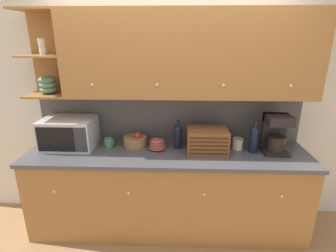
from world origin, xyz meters
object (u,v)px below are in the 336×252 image
Objects in this scene: microwave at (69,133)px; second_wine_bottle at (178,136)px; wine_bottle at (254,138)px; coffee_maker at (276,134)px; bowl_stack_on_counter at (157,144)px; bread_box at (207,141)px; storage_canister at (238,144)px; fruit_basket at (135,141)px; mug at (109,143)px.

microwave is 1.76× the size of second_wine_bottle.
wine_bottle is 0.87× the size of coffee_maker.
bowl_stack_on_counter is 0.45× the size of coffee_maker.
bread_box is (0.51, -0.05, 0.07)m from bowl_stack_on_counter.
microwave reaches higher than second_wine_bottle.
bowl_stack_on_counter is at bearing 178.12° from wine_bottle.
bread_box is 3.32× the size of storage_canister.
microwave is 3.02× the size of bowl_stack_on_counter.
second_wine_bottle is at bearing 175.85° from coffee_maker.
second_wine_bottle is 0.99m from coffee_maker.
wine_bottle is (0.98, -0.03, 0.10)m from bowl_stack_on_counter.
coffee_maker is at bearing -9.39° from storage_canister.
fruit_basket is 0.62× the size of bread_box.
bowl_stack_on_counter is (0.52, -0.04, 0.00)m from mug.
fruit_basket is at bearing 177.00° from storage_canister.
wine_bottle is at bearing -1.92° from microwave.
second_wine_bottle is 0.63m from storage_canister.
fruit_basket is at bearing 174.12° from wine_bottle.
bowl_stack_on_counter is at bearing -167.02° from second_wine_bottle.
storage_canister is 0.31× the size of coffee_maker.
bowl_stack_on_counter is 0.99m from wine_bottle.
fruit_basket is 1.41× the size of bowl_stack_on_counter.
wine_bottle is (1.23, -0.13, 0.10)m from fruit_basket.
microwave is 4.38× the size of storage_canister.
second_wine_bottle is 2.49× the size of storage_canister.
microwave is at bearing 178.08° from wine_bottle.
coffee_maker is (2.13, -0.05, 0.04)m from microwave.
microwave is 1.35× the size of coffee_maker.
bowl_stack_on_counter is (0.24, -0.09, -0.00)m from fruit_basket.
wine_bottle is (1.50, -0.07, 0.11)m from mug.
bowl_stack_on_counter is at bearing -177.46° from storage_canister.
microwave is 1.15m from second_wine_bottle.
microwave is 1.45m from bread_box.
fruit_basket reaches higher than bowl_stack_on_counter.
mug is 1.36m from storage_canister.
mug is at bearing -168.90° from fruit_basket.
fruit_basket is at bearing 158.97° from bowl_stack_on_counter.
wine_bottle is 0.22m from coffee_maker.
microwave reaches higher than storage_canister.
mug is 1.51m from wine_bottle.
coffee_maker is at bearing -2.05° from mug.
second_wine_bottle is 0.88× the size of wine_bottle.
microwave is 2.14× the size of fruit_basket.
bread_box is at bearing -10.47° from fruit_basket.
coffee_maker is at bearing -1.04° from bowl_stack_on_counter.
mug is 0.74m from second_wine_bottle.
fruit_basket reaches higher than mug.
wine_bottle is (0.14, -0.07, 0.09)m from storage_canister.
storage_canister is at bearing -3.00° from fruit_basket.
fruit_basket is 0.82× the size of second_wine_bottle.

